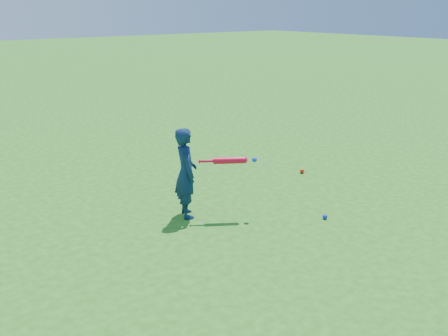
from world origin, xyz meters
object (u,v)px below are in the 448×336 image
child (186,173)px  ground_ball_blue (325,217)px  bat_swing (231,160)px  ground_ball_red (302,171)px

child → ground_ball_blue: (1.37, -1.22, -0.57)m
bat_swing → child: bearing=175.4°
ground_ball_red → bat_swing: 2.27m
ground_ball_red → ground_ball_blue: 1.90m
child → ground_ball_red: size_ratio=16.08×
ground_ball_red → bat_swing: bat_swing is taller
child → ground_ball_red: (2.53, 0.29, -0.56)m
child → ground_ball_red: bearing=-62.6°
ground_ball_red → bat_swing: size_ratio=0.11×
child → bat_swing: bearing=-106.4°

